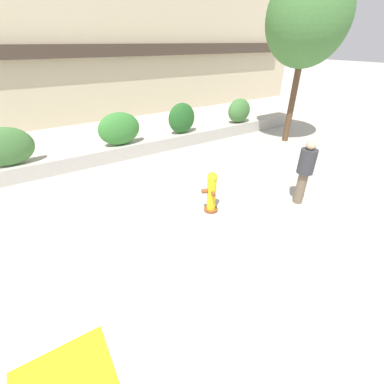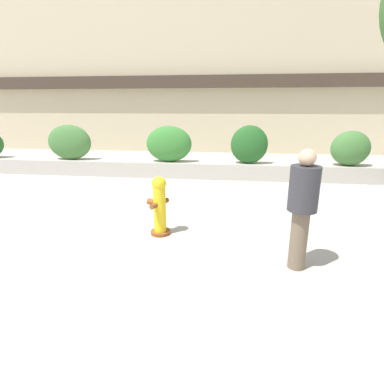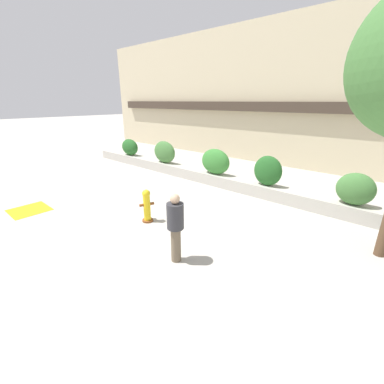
% 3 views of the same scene
% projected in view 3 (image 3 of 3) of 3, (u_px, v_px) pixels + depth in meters
% --- Properties ---
extents(ground_plane, '(120.00, 120.00, 0.00)m').
position_uv_depth(ground_plane, '(92.00, 227.00, 7.97)').
color(ground_plane, '#B2ADA3').
extents(building_facade, '(30.00, 1.36, 8.00)m').
position_uv_depth(building_facade, '(274.00, 95.00, 15.07)').
color(building_facade, beige).
rests_on(building_facade, ground).
extents(planter_wall_low, '(18.00, 0.70, 0.50)m').
position_uv_depth(planter_wall_low, '(210.00, 178.00, 12.11)').
color(planter_wall_low, '#B7B2A8').
rests_on(planter_wall_low, ground).
extents(hedge_bush_0, '(1.35, 0.66, 0.98)m').
position_uv_depth(hedge_bush_0, '(130.00, 147.00, 15.81)').
color(hedge_bush_0, '#235B23').
rests_on(hedge_bush_0, planter_wall_low).
extents(hedge_bush_1, '(1.51, 0.57, 1.16)m').
position_uv_depth(hedge_bush_1, '(164.00, 152.00, 13.80)').
color(hedge_bush_1, '#427538').
rests_on(hedge_bush_1, planter_wall_low).
extents(hedge_bush_2, '(1.48, 0.65, 1.15)m').
position_uv_depth(hedge_bush_2, '(215.00, 162.00, 11.67)').
color(hedge_bush_2, '#387F33').
rests_on(hedge_bush_2, planter_wall_low).
extents(hedge_bush_3, '(1.15, 0.56, 1.19)m').
position_uv_depth(hedge_bush_3, '(268.00, 171.00, 10.06)').
color(hedge_bush_3, '#235B23').
rests_on(hedge_bush_3, planter_wall_low).
extents(hedge_bush_4, '(1.14, 0.70, 1.05)m').
position_uv_depth(hedge_bush_4, '(355.00, 189.00, 8.19)').
color(hedge_bush_4, '#427538').
rests_on(hedge_bush_4, planter_wall_low).
extents(fire_hydrant, '(0.48, 0.47, 1.08)m').
position_uv_depth(fire_hydrant, '(147.00, 205.00, 8.15)').
color(fire_hydrant, brown).
rests_on(fire_hydrant, ground).
extents(pedestrian, '(0.55, 0.55, 1.73)m').
position_uv_depth(pedestrian, '(175.00, 224.00, 5.96)').
color(pedestrian, brown).
rests_on(pedestrian, ground).
extents(tactile_warning_pad, '(1.22, 1.22, 0.01)m').
position_uv_depth(tactile_warning_pad, '(29.00, 210.00, 9.17)').
color(tactile_warning_pad, gold).
rests_on(tactile_warning_pad, ground).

